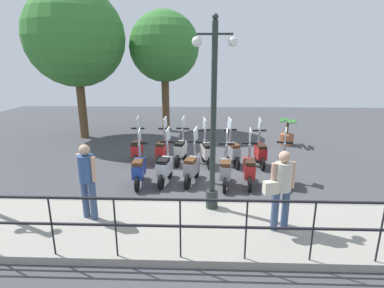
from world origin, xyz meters
name	(u,v)px	position (x,y,z in m)	size (l,w,h in m)	color
ground_plane	(208,174)	(0.00, 0.00, 0.00)	(28.00, 28.00, 0.00)	#424247
promenade_walkway	(211,228)	(-3.15, 0.00, 0.07)	(2.20, 20.00, 0.15)	gray
fence_railing	(213,218)	(-4.20, 0.00, 0.89)	(0.04, 16.03, 1.07)	black
lamp_post_near	(213,130)	(-2.40, -0.04, 1.93)	(0.26, 0.90, 4.04)	#232D28
pedestrian_with_bag	(281,185)	(-3.26, -1.30, 1.08)	(0.42, 0.63, 1.59)	#384C70
pedestrian_distant	(87,176)	(-2.95, 2.51, 1.08)	(0.43, 0.45, 1.59)	#384C70
tree_large	(75,38)	(4.47, 5.52, 4.27)	(4.10, 4.10, 6.33)	brown
tree_distant	(164,47)	(5.95, 1.99, 3.95)	(3.22, 3.22, 5.59)	brown
potted_palm	(287,134)	(3.49, -3.26, 0.45)	(1.06, 0.66, 1.05)	#9E5B3D
scooter_near_0	(283,168)	(-0.66, -2.03, 0.48)	(1.20, 0.55, 1.54)	black
scooter_near_1	(249,169)	(-0.77, -1.10, 0.48)	(1.23, 0.44, 1.54)	black
scooter_near_2	(226,170)	(-0.87, -0.45, 0.48)	(1.23, 0.44, 1.54)	black
scooter_near_3	(192,167)	(-0.67, 0.47, 0.48)	(1.21, 0.53, 1.54)	black
scooter_near_4	(165,167)	(-0.71, 1.21, 0.48)	(1.22, 0.48, 1.54)	black
scooter_near_5	(139,169)	(-0.89, 1.91, 0.48)	(1.23, 0.44, 1.54)	black
scooter_far_0	(260,152)	(0.83, -1.69, 0.48)	(1.23, 0.44, 1.54)	black
scooter_far_1	(232,151)	(0.89, -0.80, 0.48)	(1.21, 0.53, 1.54)	black
scooter_far_2	(207,151)	(0.83, 0.05, 0.48)	(1.22, 0.51, 1.54)	black
scooter_far_3	(181,149)	(1.03, 0.90, 0.48)	(1.22, 0.49, 1.54)	black
scooter_far_4	(163,150)	(0.97, 1.50, 0.48)	(1.22, 0.48, 1.54)	black
scooter_far_5	(137,149)	(1.01, 2.37, 0.48)	(1.23, 0.44, 1.54)	black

